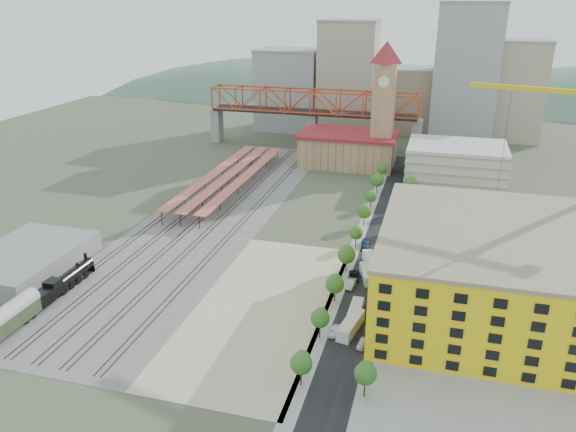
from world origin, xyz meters
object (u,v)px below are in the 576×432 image
(coach, at_px, (1,323))
(locomotive, at_px, (64,282))
(site_trailer_b, at_px, (355,312))
(car_0, at_px, (334,331))
(site_trailer_c, at_px, (367,274))
(clock_tower, at_px, (384,95))
(construction_building, at_px, (488,270))
(site_trailer_a, at_px, (351,325))
(site_trailer_d, at_px, (371,262))

(coach, bearing_deg, locomotive, 90.00)
(locomotive, distance_m, site_trailer_b, 66.33)
(site_trailer_b, relative_size, car_0, 2.08)
(locomotive, distance_m, site_trailer_c, 70.35)
(car_0, bearing_deg, clock_tower, 98.57)
(construction_building, distance_m, site_trailer_c, 28.24)
(clock_tower, height_order, site_trailer_a, clock_tower)
(coach, xyz_separation_m, site_trailer_d, (66.00, 50.45, -1.94))
(site_trailer_c, bearing_deg, clock_tower, 77.76)
(locomotive, distance_m, site_trailer_a, 66.01)
(site_trailer_c, height_order, site_trailer_d, site_trailer_d)
(clock_tower, bearing_deg, site_trailer_a, -86.05)
(site_trailer_d, bearing_deg, clock_tower, 76.61)
(site_trailer_d, bearing_deg, site_trailer_a, -108.70)
(locomotive, distance_m, site_trailer_d, 72.91)
(site_trailer_d, bearing_deg, site_trailer_b, -108.70)
(locomotive, bearing_deg, site_trailer_a, 0.89)
(construction_building, bearing_deg, site_trailer_a, -148.49)
(locomotive, relative_size, coach, 1.20)
(clock_tower, xyz_separation_m, site_trailer_a, (8.00, -115.94, -27.34))
(site_trailer_b, height_order, site_trailer_c, site_trailer_b)
(site_trailer_b, xyz_separation_m, site_trailer_d, (0.00, 24.45, 0.09))
(site_trailer_a, bearing_deg, site_trailer_b, 100.59)
(site_trailer_a, height_order, car_0, site_trailer_a)
(locomotive, relative_size, site_trailer_c, 2.63)
(construction_building, xyz_separation_m, site_trailer_c, (-26.00, 7.38, -8.19))
(clock_tower, distance_m, car_0, 121.30)
(site_trailer_a, xyz_separation_m, site_trailer_d, (0.00, 29.96, -0.04))
(construction_building, distance_m, site_trailer_b, 29.19)
(locomotive, distance_m, coach, 19.50)
(site_trailer_a, distance_m, site_trailer_b, 5.50)
(coach, bearing_deg, site_trailer_c, 33.58)
(site_trailer_c, xyz_separation_m, car_0, (-3.00, -25.31, -0.48))
(construction_building, bearing_deg, site_trailer_d, 151.67)
(car_0, bearing_deg, locomotive, -174.73)
(coach, height_order, site_trailer_d, coach)
(construction_building, xyz_separation_m, site_trailer_a, (-26.00, -15.94, -8.05))
(clock_tower, distance_m, site_trailer_a, 119.38)
(construction_building, bearing_deg, site_trailer_b, -158.13)
(construction_building, bearing_deg, site_trailer_c, 164.16)
(site_trailer_c, bearing_deg, construction_building, -33.02)
(coach, height_order, site_trailer_c, coach)
(construction_building, height_order, locomotive, construction_building)
(coach, distance_m, site_trailer_a, 69.13)
(site_trailer_a, relative_size, site_trailer_c, 1.12)
(site_trailer_a, distance_m, car_0, 3.65)
(locomotive, bearing_deg, clock_tower, 63.62)
(coach, distance_m, site_trailer_d, 83.10)
(clock_tower, relative_size, site_trailer_d, 5.39)
(coach, xyz_separation_m, car_0, (63.00, 18.51, -2.52))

